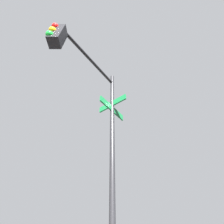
% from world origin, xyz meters
% --- Properties ---
extents(traffic_signal_near, '(1.93, 2.42, 5.84)m').
position_xyz_m(traffic_signal_near, '(-6.20, -5.95, 4.09)').
color(traffic_signal_near, black).
rests_on(traffic_signal_near, ground_plane).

